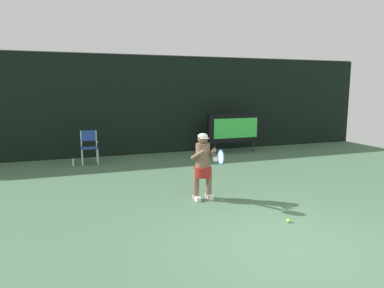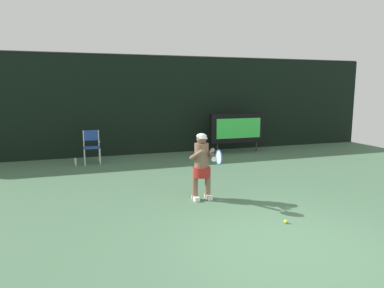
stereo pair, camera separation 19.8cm
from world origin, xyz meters
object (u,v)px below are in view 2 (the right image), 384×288
at_px(tennis_player, 202,164).
at_px(tennis_racket, 218,157).
at_px(scoreboard, 238,128).
at_px(water_bottle, 76,162).
at_px(umpire_chair, 92,145).
at_px(tennis_ball_loose, 286,222).

relative_size(tennis_player, tennis_racket, 2.45).
height_order(scoreboard, water_bottle, scoreboard).
xyz_separation_m(umpire_chair, tennis_ball_loose, (3.10, -6.51, -0.58)).
relative_size(water_bottle, tennis_player, 0.18).
relative_size(tennis_racket, tennis_ball_loose, 8.85).
xyz_separation_m(scoreboard, tennis_ball_loose, (-2.27, -6.76, -0.91)).
distance_m(scoreboard, tennis_racket, 6.42).
bearing_deg(tennis_player, water_bottle, 120.53).
bearing_deg(tennis_player, umpire_chair, 114.48).
height_order(water_bottle, tennis_racket, tennis_racket).
bearing_deg(umpire_chair, tennis_ball_loose, -64.50).
bearing_deg(scoreboard, tennis_racket, -119.17).
bearing_deg(tennis_player, tennis_racket, -80.33).
height_order(umpire_chair, tennis_player, tennis_player).
height_order(tennis_player, tennis_racket, tennis_player).
bearing_deg(tennis_racket, umpire_chair, 106.07).
bearing_deg(water_bottle, tennis_player, -59.47).
height_order(water_bottle, tennis_ball_loose, water_bottle).
bearing_deg(tennis_ball_loose, umpire_chair, 115.50).
distance_m(umpire_chair, tennis_ball_loose, 7.23).
relative_size(umpire_chair, tennis_player, 0.73).
relative_size(scoreboard, water_bottle, 8.30).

